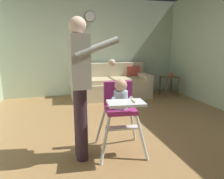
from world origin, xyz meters
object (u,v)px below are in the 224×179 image
(wall_clock, at_px, (90,16))
(adult_standing, at_px, (80,82))
(couch, at_px, (110,85))
(high_chair, at_px, (120,103))
(sippy_cup, at_px, (171,75))
(side_table, at_px, (169,82))
(toy_ball, at_px, (117,106))

(wall_clock, bearing_deg, adult_standing, -101.64)
(couch, relative_size, high_chair, 2.09)
(couch, height_order, wall_clock, wall_clock)
(high_chair, height_order, sippy_cup, high_chair)
(high_chair, relative_size, wall_clock, 3.42)
(side_table, relative_size, sippy_cup, 5.20)
(couch, distance_m, wall_clock, 1.82)
(adult_standing, bearing_deg, couch, 66.63)
(couch, height_order, toy_ball, couch)
(high_chair, height_order, adult_standing, adult_standing)
(side_table, bearing_deg, sippy_cup, 0.00)
(side_table, xyz_separation_m, sippy_cup, (0.05, 0.00, 0.19))
(high_chair, bearing_deg, couch, 173.21)
(high_chair, height_order, side_table, high_chair)
(high_chair, bearing_deg, sippy_cup, 144.22)
(high_chair, xyz_separation_m, sippy_cup, (2.17, 2.48, -0.07))
(side_table, height_order, wall_clock, wall_clock)
(adult_standing, bearing_deg, wall_clock, 76.35)
(side_table, bearing_deg, adult_standing, -136.30)
(high_chair, height_order, wall_clock, wall_clock)
(high_chair, xyz_separation_m, side_table, (2.12, 2.48, -0.26))
(adult_standing, relative_size, sippy_cup, 16.33)
(adult_standing, distance_m, toy_ball, 1.99)
(couch, xyz_separation_m, wall_clock, (-0.41, 0.48, 1.71))
(couch, height_order, sippy_cup, couch)
(high_chair, height_order, toy_ball, high_chair)
(couch, relative_size, toy_ball, 8.99)
(side_table, distance_m, wall_clock, 2.66)
(adult_standing, distance_m, side_table, 3.65)
(adult_standing, bearing_deg, toy_ball, 58.19)
(couch, bearing_deg, high_chair, -12.21)
(side_table, height_order, sippy_cup, sippy_cup)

